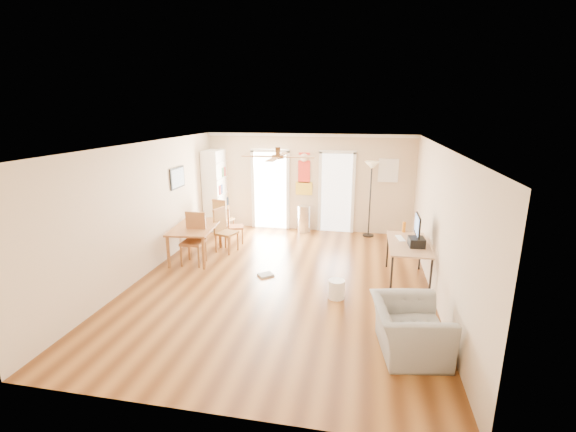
% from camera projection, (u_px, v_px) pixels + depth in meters
% --- Properties ---
extents(floor, '(7.00, 7.00, 0.00)m').
position_uv_depth(floor, '(282.00, 282.00, 7.61)').
color(floor, brown).
rests_on(floor, ground).
extents(ceiling, '(5.50, 7.00, 0.00)m').
position_uv_depth(ceiling, '(281.00, 145.00, 6.93)').
color(ceiling, silver).
rests_on(ceiling, floor).
extents(wall_back, '(5.50, 0.04, 2.60)m').
position_uv_depth(wall_back, '(309.00, 183.00, 10.59)').
color(wall_back, beige).
rests_on(wall_back, floor).
extents(wall_front, '(5.50, 0.04, 2.60)m').
position_uv_depth(wall_front, '(210.00, 306.00, 3.96)').
color(wall_front, beige).
rests_on(wall_front, floor).
extents(wall_left, '(0.04, 7.00, 2.60)m').
position_uv_depth(wall_left, '(145.00, 209.00, 7.78)').
color(wall_left, beige).
rests_on(wall_left, floor).
extents(wall_right, '(0.04, 7.00, 2.60)m').
position_uv_depth(wall_right, '(439.00, 225.00, 6.77)').
color(wall_right, beige).
rests_on(wall_right, floor).
extents(crown_molding, '(5.50, 7.00, 0.08)m').
position_uv_depth(crown_molding, '(281.00, 147.00, 6.94)').
color(crown_molding, white).
rests_on(crown_molding, wall_back).
extents(kitchen_doorway, '(0.90, 0.10, 2.10)m').
position_uv_depth(kitchen_doorway, '(271.00, 191.00, 10.83)').
color(kitchen_doorway, white).
rests_on(kitchen_doorway, wall_back).
extents(bathroom_doorway, '(0.80, 0.10, 2.10)m').
position_uv_depth(bathroom_doorway, '(336.00, 193.00, 10.50)').
color(bathroom_doorway, white).
rests_on(bathroom_doorway, wall_back).
extents(wall_decal, '(0.46, 0.03, 1.10)m').
position_uv_depth(wall_decal, '(304.00, 174.00, 10.53)').
color(wall_decal, red).
rests_on(wall_decal, wall_back).
extents(ac_grille, '(0.50, 0.04, 0.60)m').
position_uv_depth(ac_grille, '(388.00, 170.00, 10.08)').
color(ac_grille, white).
rests_on(ac_grille, wall_back).
extents(framed_poster, '(0.04, 0.66, 0.48)m').
position_uv_depth(framed_poster, '(177.00, 178.00, 9.00)').
color(framed_poster, black).
rests_on(framed_poster, wall_left).
extents(ceiling_fan, '(1.24, 1.24, 0.20)m').
position_uv_depth(ceiling_fan, '(278.00, 157.00, 6.69)').
color(ceiling_fan, '#593819').
rests_on(ceiling_fan, ceiling).
extents(bookshelf, '(0.62, 1.04, 2.16)m').
position_uv_depth(bookshelf, '(216.00, 189.00, 10.84)').
color(bookshelf, white).
rests_on(bookshelf, floor).
extents(dining_table, '(1.02, 1.53, 0.73)m').
position_uv_depth(dining_table, '(196.00, 242.00, 8.79)').
color(dining_table, brown).
rests_on(dining_table, floor).
extents(dining_chair_right_a, '(0.47, 0.47, 0.91)m').
position_uv_depth(dining_chair_right_a, '(236.00, 225.00, 9.74)').
color(dining_chair_right_a, '#975930').
rests_on(dining_chair_right_a, floor).
extents(dining_chair_right_b, '(0.52, 0.52, 1.01)m').
position_uv_depth(dining_chair_right_b, '(227.00, 231.00, 9.10)').
color(dining_chair_right_b, '#9A6631').
rests_on(dining_chair_right_b, floor).
extents(dining_chair_near, '(0.45, 0.45, 1.08)m').
position_uv_depth(dining_chair_near, '(193.00, 240.00, 8.36)').
color(dining_chair_near, '#955E30').
rests_on(dining_chair_near, floor).
extents(dining_chair_far, '(0.50, 0.50, 0.99)m').
position_uv_depth(dining_chair_far, '(224.00, 217.00, 10.29)').
color(dining_chair_far, olive).
rests_on(dining_chair_far, floor).
extents(trash_can, '(0.37, 0.37, 0.73)m').
position_uv_depth(trash_can, '(304.00, 219.00, 10.59)').
color(trash_can, silver).
rests_on(trash_can, floor).
extents(torchiere_lamp, '(0.40, 0.40, 1.95)m').
position_uv_depth(torchiere_lamp, '(370.00, 200.00, 10.11)').
color(torchiere_lamp, black).
rests_on(torchiere_lamp, floor).
extents(computer_desk, '(0.73, 1.46, 0.78)m').
position_uv_depth(computer_desk, '(407.00, 263.00, 7.50)').
color(computer_desk, tan).
rests_on(computer_desk, floor).
extents(imac, '(0.26, 0.58, 0.54)m').
position_uv_depth(imac, '(417.00, 229.00, 7.32)').
color(imac, black).
rests_on(imac, computer_desk).
extents(keyboard, '(0.18, 0.38, 0.01)m').
position_uv_depth(keyboard, '(400.00, 238.00, 7.66)').
color(keyboard, white).
rests_on(keyboard, computer_desk).
extents(printer, '(0.30, 0.34, 0.16)m').
position_uv_depth(printer, '(416.00, 242.00, 7.21)').
color(printer, black).
rests_on(printer, computer_desk).
extents(orange_bottle, '(0.08, 0.08, 0.21)m').
position_uv_depth(orange_bottle, '(404.00, 227.00, 8.04)').
color(orange_bottle, orange).
rests_on(orange_bottle, computer_desk).
extents(wastebasket_a, '(0.33, 0.33, 0.33)m').
position_uv_depth(wastebasket_a, '(336.00, 289.00, 6.91)').
color(wastebasket_a, white).
rests_on(wastebasket_a, floor).
extents(floor_cloth, '(0.36, 0.35, 0.04)m').
position_uv_depth(floor_cloth, '(266.00, 275.00, 7.87)').
color(floor_cloth, '#A5A5A0').
rests_on(floor_cloth, floor).
extents(armchair, '(1.09, 1.20, 0.70)m').
position_uv_depth(armchair, '(409.00, 329.00, 5.32)').
color(armchair, gray).
rests_on(armchair, floor).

